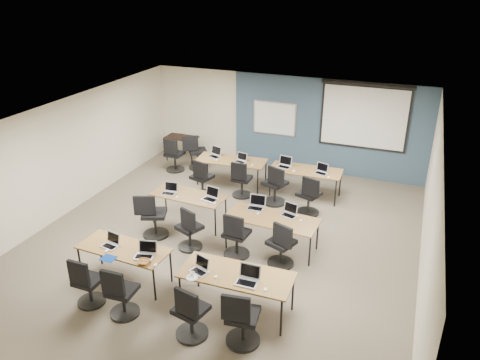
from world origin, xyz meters
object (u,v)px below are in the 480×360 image
at_px(spare_chair_a, 196,155).
at_px(laptop_11, 321,171).
at_px(task_chair_4, 153,219).
at_px(laptop_2, 200,268).
at_px(task_chair_11, 309,199).
at_px(utility_table, 182,140).
at_px(task_chair_2, 190,316).
at_px(laptop_8, 215,154).
at_px(training_table_front_left, 124,250).
at_px(laptop_9, 241,160).
at_px(laptop_3, 248,278).
at_px(task_chair_9, 241,182).
at_px(laptop_0, 111,243).
at_px(task_chair_0, 87,286).
at_px(training_table_mid_left, 189,197).
at_px(laptop_4, 170,191).
at_px(projector_screen, 365,113).
at_px(task_chair_5, 189,232).
at_px(training_table_mid_right, 272,220).
at_px(task_chair_3, 241,322).
at_px(task_chair_8, 202,181).
at_px(task_chair_6, 236,239).
at_px(training_table_front_right, 236,276).
at_px(laptop_7, 289,212).
at_px(laptop_5, 211,196).
at_px(training_table_back_right, 306,171).
at_px(training_table_back_left, 231,161).
at_px(laptop_6, 256,205).
at_px(laptop_10, 285,164).
at_px(whiteboard, 274,119).
at_px(task_chair_10, 275,188).
at_px(task_chair_7, 281,248).
at_px(spare_chair_b, 174,158).

bearing_deg(spare_chair_a, laptop_11, -45.97).
bearing_deg(task_chair_4, laptop_2, -62.42).
distance_m(task_chair_11, utility_table, 4.89).
distance_m(task_chair_2, laptop_8, 6.07).
distance_m(training_table_front_left, laptop_9, 4.71).
relative_size(laptop_3, task_chair_9, 0.36).
xyz_separation_m(laptop_0, laptop_9, (0.72, 4.71, -0.00)).
bearing_deg(task_chair_0, task_chair_2, -1.56).
height_order(training_table_mid_left, laptop_4, laptop_4).
distance_m(projector_screen, task_chair_5, 5.89).
relative_size(training_table_mid_right, task_chair_9, 1.92).
distance_m(task_chair_3, laptop_11, 5.45).
distance_m(training_table_mid_right, task_chair_8, 3.00).
relative_size(training_table_front_left, task_chair_5, 1.72).
distance_m(task_chair_5, task_chair_6, 1.00).
bearing_deg(training_table_mid_right, training_table_front_right, -85.65).
xyz_separation_m(laptop_7, task_chair_9, (-1.78, 1.82, -0.38)).
height_order(training_table_mid_right, task_chair_11, task_chair_11).
bearing_deg(task_chair_5, laptop_5, 110.18).
bearing_deg(training_table_mid_left, laptop_8, 103.44).
xyz_separation_m(training_table_back_right, laptop_11, (0.41, -0.06, 0.11)).
bearing_deg(training_table_back_left, task_chair_4, -104.15).
distance_m(task_chair_4, spare_chair_a, 3.89).
bearing_deg(laptop_6, task_chair_11, 57.03).
relative_size(laptop_2, laptop_8, 0.87).
bearing_deg(task_chair_6, laptop_6, 86.48).
relative_size(training_table_back_right, task_chair_5, 1.82).
xyz_separation_m(training_table_back_left, laptop_8, (-0.51, 0.08, 0.11)).
xyz_separation_m(training_table_front_left, training_table_mid_right, (2.18, 2.06, 0.01)).
bearing_deg(laptop_10, training_table_mid_left, -113.98).
bearing_deg(task_chair_9, laptop_4, -120.75).
bearing_deg(spare_chair_a, projector_screen, -22.79).
relative_size(training_table_front_right, task_chair_3, 1.87).
bearing_deg(whiteboard, utility_table, -167.05).
bearing_deg(training_table_front_left, training_table_front_right, 3.20).
bearing_deg(spare_chair_a, task_chair_0, -116.85).
bearing_deg(spare_chair_a, task_chair_11, -58.72).
bearing_deg(laptop_0, laptop_8, 101.07).
height_order(laptop_9, laptop_11, laptop_11).
bearing_deg(laptop_7, laptop_4, -163.31).
bearing_deg(task_chair_10, laptop_8, -179.89).
xyz_separation_m(training_table_back_right, task_chair_5, (-1.60, -3.35, -0.28)).
bearing_deg(task_chair_3, task_chair_8, 114.16).
height_order(training_table_front_left, laptop_7, laptop_7).
xyz_separation_m(training_table_back_left, laptop_0, (-0.43, -4.73, 0.10)).
xyz_separation_m(training_table_front_left, task_chair_6, (1.60, 1.52, -0.26)).
relative_size(task_chair_2, task_chair_7, 1.00).
xyz_separation_m(spare_chair_a, spare_chair_b, (-0.52, -0.40, -0.01)).
relative_size(laptop_10, task_chair_10, 0.33).
height_order(task_chair_8, laptop_11, task_chair_8).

